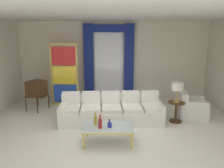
# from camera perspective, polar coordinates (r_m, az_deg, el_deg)

# --- Properties ---
(ground_plane) EXTENTS (16.00, 16.00, 0.00)m
(ground_plane) POSITION_cam_1_polar(r_m,az_deg,el_deg) (5.92, -0.10, -11.90)
(ground_plane) COLOR white
(wall_rear) EXTENTS (8.00, 0.12, 3.00)m
(wall_rear) POSITION_cam_1_polar(r_m,az_deg,el_deg) (8.50, 0.29, 6.12)
(wall_rear) COLOR beige
(wall_rear) RESTS_ON ground
(ceiling_slab) EXTENTS (8.00, 7.60, 0.04)m
(ceiling_slab) POSITION_cam_1_polar(r_m,az_deg,el_deg) (6.21, 0.03, 17.82)
(ceiling_slab) COLOR white
(curtained_window) EXTENTS (2.00, 0.17, 2.70)m
(curtained_window) POSITION_cam_1_polar(r_m,az_deg,el_deg) (8.31, -0.84, 7.65)
(curtained_window) COLOR white
(curtained_window) RESTS_ON ground
(couch_white_long) EXTENTS (2.98, 1.14, 0.86)m
(couch_white_long) POSITION_cam_1_polar(r_m,az_deg,el_deg) (6.37, -0.22, -7.11)
(couch_white_long) COLOR white
(couch_white_long) RESTS_ON ground
(coffee_table) EXTENTS (1.14, 0.67, 0.41)m
(coffee_table) POSITION_cam_1_polar(r_m,az_deg,el_deg) (5.10, -1.04, -11.44)
(coffee_table) COLOR silver
(coffee_table) RESTS_ON ground
(bottle_blue_decanter) EXTENTS (0.08, 0.08, 0.32)m
(bottle_blue_decanter) POSITION_cam_1_polar(r_m,az_deg,el_deg) (4.95, -3.14, -10.15)
(bottle_blue_decanter) COLOR maroon
(bottle_blue_decanter) RESTS_ON coffee_table
(bottle_crystal_tall) EXTENTS (0.10, 0.10, 0.20)m
(bottle_crystal_tall) POSITION_cam_1_polar(r_m,az_deg,el_deg) (5.02, -0.63, -10.57)
(bottle_crystal_tall) COLOR navy
(bottle_crystal_tall) RESTS_ON coffee_table
(bottle_amber_squat) EXTENTS (0.08, 0.08, 0.30)m
(bottle_amber_squat) POSITION_cam_1_polar(r_m,az_deg,el_deg) (5.14, -4.36, -9.40)
(bottle_amber_squat) COLOR gold
(bottle_amber_squat) RESTS_ON coffee_table
(vintage_tv) EXTENTS (0.69, 0.74, 1.35)m
(vintage_tv) POSITION_cam_1_polar(r_m,az_deg,el_deg) (7.65, -19.24, -1.18)
(vintage_tv) COLOR #472D19
(vintage_tv) RESTS_ON ground
(armchair_white) EXTENTS (0.93, 0.92, 0.80)m
(armchair_white) POSITION_cam_1_polar(r_m,az_deg,el_deg) (7.12, 19.96, -5.90)
(armchair_white) COLOR white
(armchair_white) RESTS_ON ground
(stained_glass_divider) EXTENTS (0.95, 0.05, 2.20)m
(stained_glass_divider) POSITION_cam_1_polar(r_m,az_deg,el_deg) (7.81, -12.39, 1.98)
(stained_glass_divider) COLOR gold
(stained_glass_divider) RESTS_ON ground
(peacock_figurine) EXTENTS (0.44, 0.60, 0.50)m
(peacock_figurine) POSITION_cam_1_polar(r_m,az_deg,el_deg) (7.62, -10.14, -4.67)
(peacock_figurine) COLOR beige
(peacock_figurine) RESTS_ON ground
(round_side_table) EXTENTS (0.48, 0.48, 0.59)m
(round_side_table) POSITION_cam_1_polar(r_m,az_deg,el_deg) (6.58, 16.49, -6.55)
(round_side_table) COLOR #472D19
(round_side_table) RESTS_ON ground
(table_lamp_brass) EXTENTS (0.32, 0.32, 0.57)m
(table_lamp_brass) POSITION_cam_1_polar(r_m,az_deg,el_deg) (6.40, 16.86, -0.84)
(table_lamp_brass) COLOR #B29338
(table_lamp_brass) RESTS_ON round_side_table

